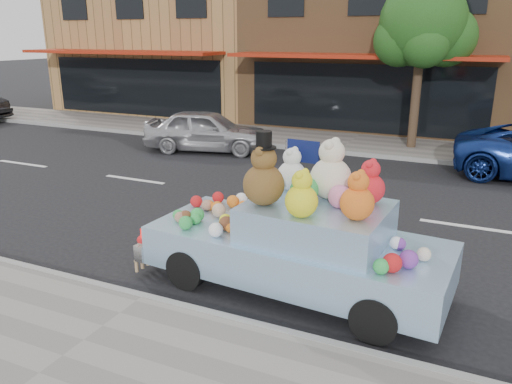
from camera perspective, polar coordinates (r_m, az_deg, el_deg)
The scene contains 10 objects.
ground at distance 11.33m, azimuth 2.55°, elevation -0.92°, with size 120.00×120.00×0.00m, color black.
near_sidewalk at distance 6.36m, azimuth -21.18°, elevation -17.46°, with size 60.00×3.00×0.12m, color gray.
far_sidewalk at distance 17.31m, azimuth 10.70°, elevation 5.50°, with size 60.00×3.00×0.12m, color gray.
near_kerb at distance 7.28m, azimuth -12.71°, elevation -11.81°, with size 60.00×0.12×0.13m, color gray.
far_kerb at distance 15.89m, azimuth 9.36°, elevation 4.52°, with size 60.00×0.12×0.13m, color gray.
storefront_left at distance 26.03m, azimuth -8.41°, elevation 17.50°, with size 10.00×9.80×7.30m.
storefront_mid at distance 22.31m, azimuth 14.86°, elevation 17.15°, with size 10.00×9.80×7.30m.
street_tree at distance 16.64m, azimuth 18.56°, elevation 17.07°, with size 3.00×2.70×5.22m.
car_silver at distance 16.07m, azimuth -5.68°, elevation 7.01°, with size 1.58×3.92×1.33m, color #B3B2B7.
art_car at distance 7.20m, azimuth 4.82°, elevation -5.18°, with size 4.60×2.07×2.37m.
Camera 1 is at (3.99, -9.98, 3.58)m, focal length 35.00 mm.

